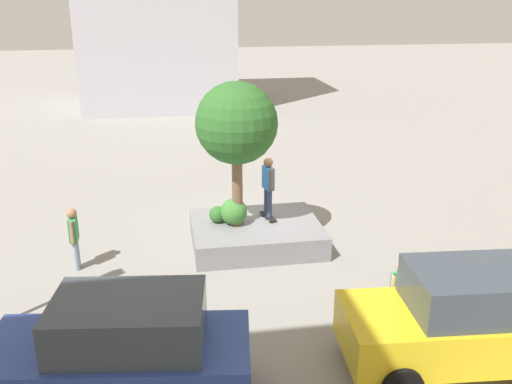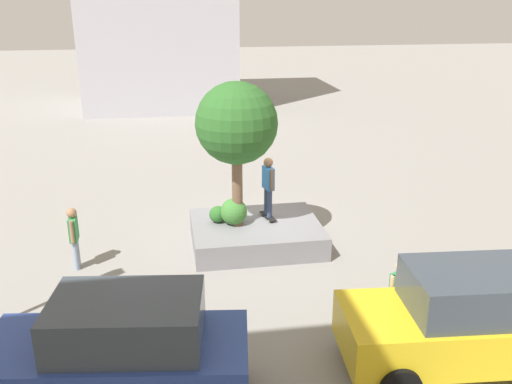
# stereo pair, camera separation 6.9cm
# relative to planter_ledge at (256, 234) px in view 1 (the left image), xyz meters

# --- Properties ---
(ground_plane) EXTENTS (120.00, 120.00, 0.00)m
(ground_plane) POSITION_rel_planter_ledge_xyz_m (0.03, -0.33, -0.31)
(ground_plane) COLOR gray
(planter_ledge) EXTENTS (3.45, 2.75, 0.63)m
(planter_ledge) POSITION_rel_planter_ledge_xyz_m (0.00, 0.00, 0.00)
(planter_ledge) COLOR gray
(planter_ledge) RESTS_ON ground
(plaza_tree) EXTENTS (2.11, 2.11, 3.84)m
(plaza_tree) POSITION_rel_planter_ledge_xyz_m (0.50, 0.01, 3.07)
(plaza_tree) COLOR brown
(plaza_tree) RESTS_ON planter_ledge
(boxwood_shrub) EXTENTS (0.46, 0.46, 0.46)m
(boxwood_shrub) POSITION_rel_planter_ledge_xyz_m (1.02, -0.25, 0.54)
(boxwood_shrub) COLOR #2D6628
(boxwood_shrub) RESTS_ON planter_ledge
(hedge_clump) EXTENTS (0.72, 0.72, 0.72)m
(hedge_clump) POSITION_rel_planter_ledge_xyz_m (0.60, -0.05, 0.67)
(hedge_clump) COLOR #3D7A33
(hedge_clump) RESTS_ON planter_ledge
(skateboard) EXTENTS (0.37, 0.83, 0.07)m
(skateboard) POSITION_rel_planter_ledge_xyz_m (-0.39, -0.30, 0.37)
(skateboard) COLOR black
(skateboard) RESTS_ON planter_ledge
(skateboarder) EXTENTS (0.28, 0.56, 1.67)m
(skateboarder) POSITION_rel_planter_ledge_xyz_m (-0.39, -0.30, 1.35)
(skateboarder) COLOR navy
(skateboarder) RESTS_ON skateboard
(taxi_cab) EXTENTS (4.38, 2.27, 1.98)m
(taxi_cab) POSITION_rel_planter_ledge_xyz_m (-2.80, 5.88, 0.69)
(taxi_cab) COLOR gold
(taxi_cab) RESTS_ON ground
(sedan_parked) EXTENTS (4.47, 2.45, 1.98)m
(sedan_parked) POSITION_rel_planter_ledge_xyz_m (3.21, 5.86, 0.69)
(sedan_parked) COLOR #2D479E
(sedan_parked) RESTS_ON ground
(bystander_watching) EXTENTS (0.51, 0.36, 1.64)m
(bystander_watching) POSITION_rel_planter_ledge_xyz_m (-2.09, 4.68, 0.63)
(bystander_watching) COLOR black
(bystander_watching) RESTS_ON ground
(passerby_with_bag) EXTENTS (0.25, 0.55, 1.61)m
(passerby_with_bag) POSITION_rel_planter_ledge_xyz_m (4.65, 0.65, 0.62)
(passerby_with_bag) COLOR #8C9EB7
(passerby_with_bag) RESTS_ON ground
(pedestrian_crossing) EXTENTS (0.33, 0.57, 1.75)m
(pedestrian_crossing) POSITION_rel_planter_ledge_xyz_m (3.42, 4.75, 0.70)
(pedestrian_crossing) COLOR black
(pedestrian_crossing) RESTS_ON ground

